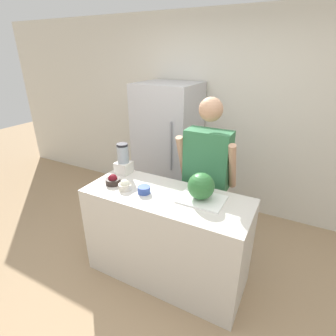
# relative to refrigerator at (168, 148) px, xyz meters

# --- Properties ---
(ground_plane) EXTENTS (14.00, 14.00, 0.00)m
(ground_plane) POSITION_rel_refrigerator_xyz_m (0.63, -1.55, -0.88)
(ground_plane) COLOR tan
(wall_back) EXTENTS (8.00, 0.06, 2.60)m
(wall_back) POSITION_rel_refrigerator_xyz_m (0.63, 0.41, 0.42)
(wall_back) COLOR silver
(wall_back) RESTS_ON ground_plane
(counter_island) EXTENTS (1.53, 0.62, 0.93)m
(counter_island) POSITION_rel_refrigerator_xyz_m (0.63, -1.24, -0.41)
(counter_island) COLOR beige
(counter_island) RESTS_ON ground_plane
(refrigerator) EXTENTS (0.76, 0.74, 1.75)m
(refrigerator) POSITION_rel_refrigerator_xyz_m (0.00, 0.00, 0.00)
(refrigerator) COLOR #B7B7BC
(refrigerator) RESTS_ON ground_plane
(person) EXTENTS (0.59, 0.27, 1.73)m
(person) POSITION_rel_refrigerator_xyz_m (0.82, -0.73, 0.01)
(person) COLOR #4C608C
(person) RESTS_ON ground_plane
(cutting_board) EXTENTS (0.39, 0.30, 0.01)m
(cutting_board) POSITION_rel_refrigerator_xyz_m (0.94, -1.17, 0.06)
(cutting_board) COLOR white
(cutting_board) RESTS_ON counter_island
(watermelon) EXTENTS (0.23, 0.23, 0.23)m
(watermelon) POSITION_rel_refrigerator_xyz_m (0.93, -1.17, 0.18)
(watermelon) COLOR #2D6B33
(watermelon) RESTS_ON cutting_board
(bowl_cherries) EXTENTS (0.14, 0.14, 0.10)m
(bowl_cherries) POSITION_rel_refrigerator_xyz_m (0.07, -1.29, 0.09)
(bowl_cherries) COLOR #2D231E
(bowl_cherries) RESTS_ON counter_island
(bowl_cream) EXTENTS (0.12, 0.12, 0.10)m
(bowl_cream) POSITION_rel_refrigerator_xyz_m (0.24, -1.33, 0.09)
(bowl_cream) COLOR beige
(bowl_cream) RESTS_ON counter_island
(bowl_small_blue) EXTENTS (0.12, 0.12, 0.06)m
(bowl_small_blue) POSITION_rel_refrigerator_xyz_m (0.44, -1.30, 0.09)
(bowl_small_blue) COLOR #334C9E
(bowl_small_blue) RESTS_ON counter_island
(blender) EXTENTS (0.15, 0.15, 0.32)m
(blender) POSITION_rel_refrigerator_xyz_m (0.01, -1.03, 0.20)
(blender) COLOR silver
(blender) RESTS_ON counter_island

